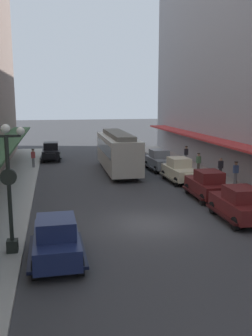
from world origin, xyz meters
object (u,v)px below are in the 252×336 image
Objects in this scene: parked_car_5 at (56,239)px; lamp_post_with_clock at (9,183)px; parked_car_0 at (208,184)px; pedestrian_2 at (186,155)px; fire_hydrant at (209,179)px; pedestrian_4 at (221,168)px; pedestrian_1 at (33,158)px; streetcar at (118,150)px; parked_car_4 at (239,203)px; pedestrian_3 at (198,163)px; parked_car_1 at (180,170)px; parked_car_2 at (51,151)px; parked_car_3 at (160,160)px; pedestrian_5 at (236,173)px.

parked_car_5 is 0.83× the size of lamp_post_with_clock.
pedestrian_2 is at bearing 75.97° from parked_car_0.
fire_hydrant is 0.50× the size of pedestrian_4.
pedestrian_1 is at bearing 131.64° from parked_car_0.
pedestrian_4 is (0.12, -7.28, -0.02)m from pedestrian_2.
fire_hydrant is (5.53, -6.72, -1.34)m from streetcar.
parked_car_4 is 2.57× the size of pedestrian_3.
parked_car_0 reaches higher than pedestrian_3.
parked_car_1 is at bearing 89.30° from parked_car_4.
streetcar reaches higher than pedestrian_3.
parked_car_1 reaches higher than pedestrian_2.
parked_car_0 is at bearing -60.71° from parked_car_2.
parked_car_2 and parked_car_3 have the same top height.
parked_car_3 is 2.58× the size of pedestrian_5.
parked_car_2 is 4.91m from pedestrian_1.
pedestrian_2 is (7.05, 2.22, -0.89)m from streetcar.
parked_car_5 is at bearing -118.01° from parked_car_3.
pedestrian_3 is (13.63, 13.94, -1.97)m from lamp_post_with_clock.
pedestrian_3 reaches higher than fire_hydrant.
pedestrian_1 is (-11.33, 12.75, 0.07)m from parked_car_0.
parked_car_3 is at bearing 117.44° from pedestrian_5.
fire_hydrant is 16.07m from pedestrian_1.
parked_car_1 is at bearing -34.50° from pedestrian_1.
parked_car_3 is 11.45m from pedestrian_1.
parked_car_2 is 19.65m from pedestrian_5.
parked_car_0 is 2.57× the size of pedestrian_1.
pedestrian_3 and pedestrian_5 have the same top height.
lamp_post_with_clock is 3.09× the size of pedestrian_5.
parked_car_2 is at bearing 135.42° from pedestrian_4.
pedestrian_2 reaches higher than fire_hydrant.
parked_car_1 is at bearing -113.81° from pedestrian_2.
streetcar is (-3.97, 4.76, 0.96)m from parked_car_1.
parked_car_4 is 2.57× the size of pedestrian_1.
parked_car_0 reaches higher than pedestrian_5.
pedestrian_2 is at bearing 82.17° from pedestrian_3.
parked_car_2 is 2.57× the size of pedestrian_1.
streetcar is at bearing 105.17° from parked_car_4.
fire_hydrant is (1.67, 7.49, -0.38)m from parked_car_4.
parked_car_4 is 8.05m from pedestrian_5.
parked_car_4 is (-0.12, -9.46, 0.00)m from parked_car_1.
parked_car_2 is 25.00m from parked_car_5.
parked_car_0 is at bearing -123.43° from pedestrian_4.
parked_car_2 reaches higher than fire_hydrant.
parked_car_1 is at bearing -51.99° from parked_car_2.
parked_car_5 is 20.43m from pedestrian_1.
pedestrian_2 is 7.28m from pedestrian_4.
parked_car_3 reaches higher than pedestrian_3.
parked_car_0 is at bearing -88.39° from parked_car_3.
parked_car_4 is 14.76m from streetcar.
parked_car_1 and parked_car_3 have the same top height.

